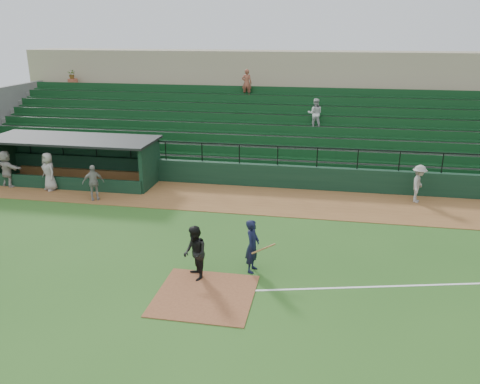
# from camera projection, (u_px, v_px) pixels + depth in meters

# --- Properties ---
(ground) EXTENTS (90.00, 90.00, 0.00)m
(ground) POSITION_uv_depth(u_px,v_px,m) (212.00, 280.00, 15.87)
(ground) COLOR #27531A
(ground) RESTS_ON ground
(warning_track) EXTENTS (40.00, 4.00, 0.03)m
(warning_track) POSITION_uv_depth(u_px,v_px,m) (251.00, 200.00, 23.32)
(warning_track) COLOR brown
(warning_track) RESTS_ON ground
(home_plate_dirt) EXTENTS (3.00, 3.00, 0.03)m
(home_plate_dirt) POSITION_uv_depth(u_px,v_px,m) (205.00, 295.00, 14.93)
(home_plate_dirt) COLOR brown
(home_plate_dirt) RESTS_ON ground
(foul_line) EXTENTS (17.49, 4.44, 0.01)m
(foul_line) POSITION_uv_depth(u_px,v_px,m) (461.00, 284.00, 15.60)
(foul_line) COLOR white
(foul_line) RESTS_ON ground
(stadium_structure) EXTENTS (38.00, 13.08, 6.40)m
(stadium_structure) POSITION_uv_depth(u_px,v_px,m) (273.00, 121.00, 30.46)
(stadium_structure) COLOR black
(stadium_structure) RESTS_ON ground
(dugout) EXTENTS (8.90, 3.20, 2.42)m
(dugout) POSITION_uv_depth(u_px,v_px,m) (78.00, 156.00, 26.03)
(dugout) COLOR black
(dugout) RESTS_ON ground
(batter_at_plate) EXTENTS (1.06, 0.74, 1.86)m
(batter_at_plate) POSITION_uv_depth(u_px,v_px,m) (252.00, 246.00, 16.18)
(batter_at_plate) COLOR black
(batter_at_plate) RESTS_ON ground
(umpire) EXTENTS (1.05, 1.12, 1.84)m
(umpire) POSITION_uv_depth(u_px,v_px,m) (195.00, 253.00, 15.68)
(umpire) COLOR black
(umpire) RESTS_ON ground
(runner) EXTENTS (1.01, 1.32, 1.81)m
(runner) POSITION_uv_depth(u_px,v_px,m) (419.00, 184.00, 22.66)
(runner) COLOR gray
(runner) RESTS_ON warning_track
(dugout_player_a) EXTENTS (1.07, 0.92, 1.72)m
(dugout_player_a) POSITION_uv_depth(u_px,v_px,m) (93.00, 182.00, 23.02)
(dugout_player_a) COLOR gray
(dugout_player_a) RESTS_ON warning_track
(dugout_player_b) EXTENTS (1.14, 1.04, 1.95)m
(dugout_player_b) POSITION_uv_depth(u_px,v_px,m) (49.00, 171.00, 24.39)
(dugout_player_b) COLOR #9A9590
(dugout_player_b) RESTS_ON warning_track
(dugout_player_c) EXTENTS (1.86, 1.12, 1.91)m
(dugout_player_c) POSITION_uv_depth(u_px,v_px,m) (7.00, 169.00, 24.96)
(dugout_player_c) COLOR #ADA8A1
(dugout_player_c) RESTS_ON warning_track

